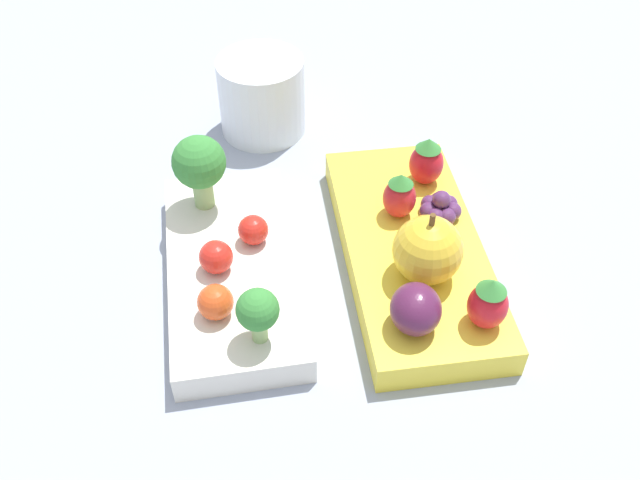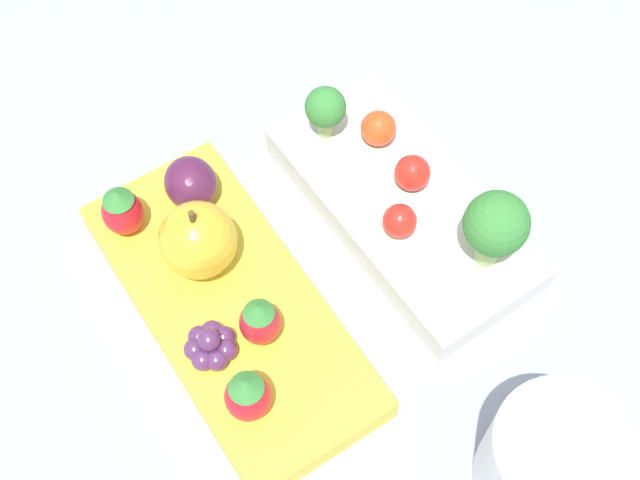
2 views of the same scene
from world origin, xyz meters
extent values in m
plane|color=#939EB2|center=(0.00, 0.00, 0.00)|extent=(4.00, 4.00, 0.00)
cube|color=silver|center=(-0.01, 0.07, 0.01)|extent=(0.21, 0.13, 0.02)
cube|color=yellow|center=(0.01, -0.07, 0.01)|extent=(0.24, 0.13, 0.02)
cylinder|color=#93B770|center=(-0.08, 0.04, 0.03)|extent=(0.01, 0.01, 0.02)
sphere|color=#388438|center=(-0.08, 0.04, 0.05)|extent=(0.03, 0.03, 0.03)
cylinder|color=#93B770|center=(0.05, 0.09, 0.04)|extent=(0.02, 0.02, 0.02)
sphere|color=#388438|center=(0.05, 0.09, 0.07)|extent=(0.04, 0.04, 0.04)
sphere|color=#DB4C1E|center=(-0.06, 0.07, 0.04)|extent=(0.02, 0.02, 0.02)
sphere|color=red|center=(0.01, 0.05, 0.04)|extent=(0.02, 0.02, 0.02)
sphere|color=red|center=(-0.02, 0.07, 0.04)|extent=(0.02, 0.02, 0.02)
sphere|color=gold|center=(-0.03, -0.07, 0.05)|extent=(0.05, 0.05, 0.05)
cylinder|color=brown|center=(-0.03, -0.07, 0.08)|extent=(0.00, 0.00, 0.01)
ellipsoid|color=red|center=(0.08, -0.08, 0.04)|extent=(0.03, 0.03, 0.04)
cone|color=#388438|center=(0.08, -0.08, 0.06)|extent=(0.02, 0.02, 0.01)
ellipsoid|color=red|center=(0.04, -0.06, 0.04)|extent=(0.03, 0.03, 0.03)
cone|color=#388438|center=(0.04, -0.06, 0.06)|extent=(0.02, 0.02, 0.01)
ellipsoid|color=red|center=(-0.07, -0.11, 0.04)|extent=(0.03, 0.03, 0.03)
cone|color=#388438|center=(-0.07, -0.11, 0.06)|extent=(0.02, 0.02, 0.01)
ellipsoid|color=#511E42|center=(-0.07, -0.06, 0.04)|extent=(0.04, 0.03, 0.03)
sphere|color=#562D5B|center=(0.04, -0.09, 0.03)|extent=(0.01, 0.01, 0.01)
sphere|color=#562D5B|center=(0.04, -0.08, 0.03)|extent=(0.01, 0.01, 0.01)
sphere|color=#562D5B|center=(0.03, -0.08, 0.03)|extent=(0.01, 0.01, 0.01)
sphere|color=#562D5B|center=(0.03, -0.09, 0.03)|extent=(0.01, 0.01, 0.01)
sphere|color=#562D5B|center=(0.03, -0.10, 0.03)|extent=(0.01, 0.01, 0.01)
sphere|color=#562D5B|center=(0.03, -0.10, 0.03)|extent=(0.01, 0.01, 0.01)
sphere|color=#562D5B|center=(0.04, -0.10, 0.03)|extent=(0.01, 0.01, 0.01)
sphere|color=#562D5B|center=(0.03, -0.09, 0.04)|extent=(0.01, 0.01, 0.01)
cylinder|color=silver|center=(0.18, 0.05, 0.04)|extent=(0.08, 0.08, 0.07)
camera|label=1|loc=(-0.37, 0.00, 0.40)|focal=40.00mm
camera|label=2|loc=(0.24, -0.12, 0.53)|focal=50.00mm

